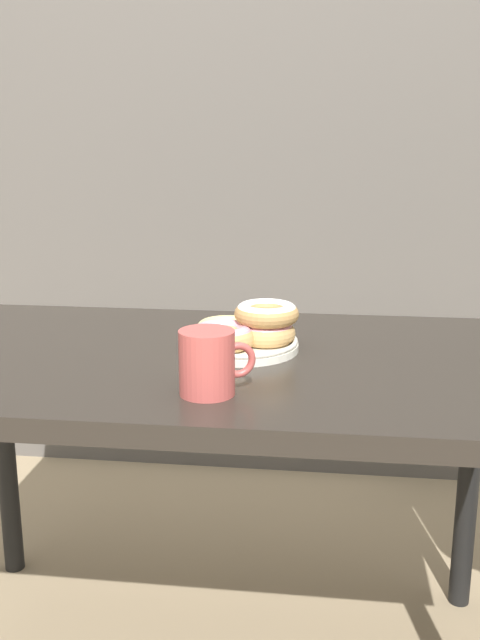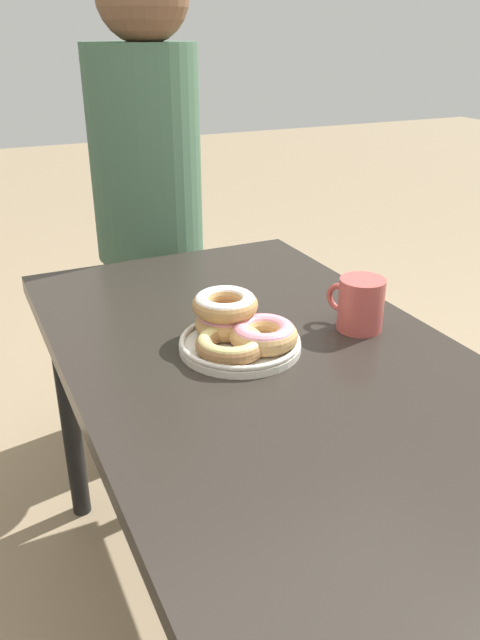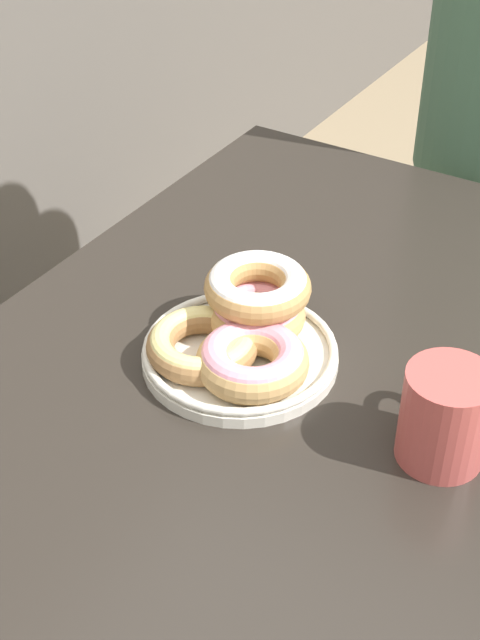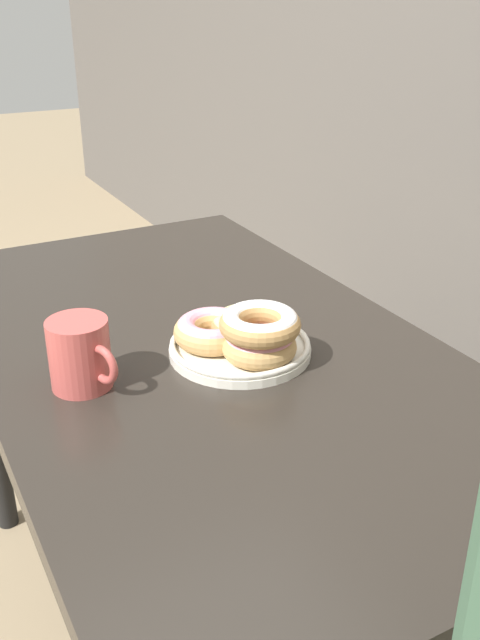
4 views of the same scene
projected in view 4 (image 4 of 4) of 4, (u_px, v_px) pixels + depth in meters
dining_table at (204, 382)px, 1.21m from camera, size 1.26×0.71×0.70m
donut_plate at (243, 334)px, 1.13m from camera, size 0.25×0.24×0.09m
coffee_mug at (81, 354)px, 1.03m from camera, size 0.12×0.09×0.11m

